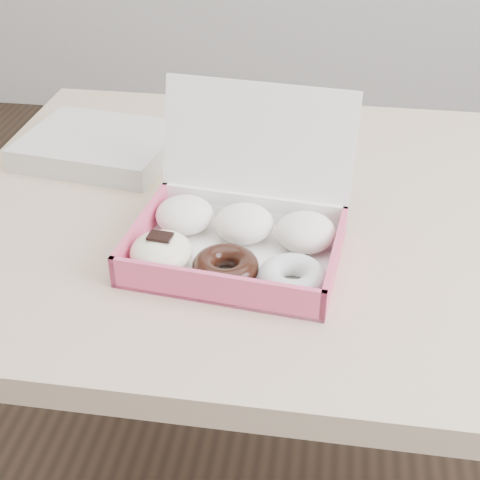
# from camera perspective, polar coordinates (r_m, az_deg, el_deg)

# --- Properties ---
(table) EXTENTS (1.20, 0.80, 0.75)m
(table) POSITION_cam_1_polar(r_m,az_deg,el_deg) (1.05, 8.81, -1.10)
(table) COLOR tan
(table) RESTS_ON ground
(donut_box) EXTENTS (0.29, 0.27, 0.19)m
(donut_box) POSITION_cam_1_polar(r_m,az_deg,el_deg) (0.88, -0.32, 0.62)
(donut_box) COLOR white
(donut_box) RESTS_ON table
(newspapers) EXTENTS (0.27, 0.22, 0.04)m
(newspapers) POSITION_cam_1_polar(r_m,az_deg,el_deg) (1.16, -11.92, 7.87)
(newspapers) COLOR white
(newspapers) RESTS_ON table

